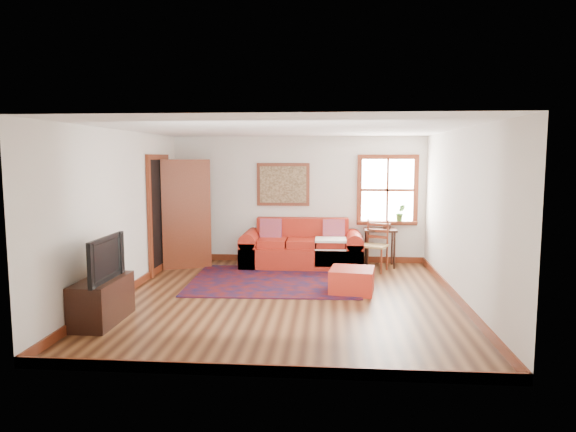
# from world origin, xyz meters

# --- Properties ---
(ground) EXTENTS (5.50, 5.50, 0.00)m
(ground) POSITION_xyz_m (0.00, 0.00, 0.00)
(ground) COLOR #3C1E10
(ground) RESTS_ON ground
(room_envelope) EXTENTS (5.04, 5.54, 2.52)m
(room_envelope) POSITION_xyz_m (0.00, 0.02, 1.65)
(room_envelope) COLOR silver
(room_envelope) RESTS_ON ground
(window) EXTENTS (1.18, 0.20, 1.38)m
(window) POSITION_xyz_m (1.78, 2.70, 1.31)
(window) COLOR white
(window) RESTS_ON ground
(doorway) EXTENTS (0.89, 1.08, 2.14)m
(doorway) POSITION_xyz_m (-2.21, 1.78, 1.07)
(doorway) COLOR black
(doorway) RESTS_ON ground
(framed_artwork) EXTENTS (1.05, 0.07, 0.85)m
(framed_artwork) POSITION_xyz_m (-0.30, 2.71, 1.55)
(framed_artwork) COLOR maroon
(framed_artwork) RESTS_ON ground
(persian_rug) EXTENTS (2.86, 2.32, 0.02)m
(persian_rug) POSITION_xyz_m (-0.30, 1.06, 0.01)
(persian_rug) COLOR #550E0C
(persian_rug) RESTS_ON ground
(red_leather_sofa) EXTENTS (2.31, 0.95, 0.90)m
(red_leather_sofa) POSITION_xyz_m (0.10, 2.30, 0.30)
(red_leather_sofa) COLOR #AD2516
(red_leather_sofa) RESTS_ON ground
(red_ottoman) EXTENTS (0.74, 0.74, 0.38)m
(red_ottoman) POSITION_xyz_m (0.98, 0.43, 0.19)
(red_ottoman) COLOR #AD2516
(red_ottoman) RESTS_ON ground
(side_table) EXTENTS (0.61, 0.46, 0.73)m
(side_table) POSITION_xyz_m (1.59, 2.38, 0.61)
(side_table) COLOR black
(side_table) RESTS_ON ground
(ladder_back_chair) EXTENTS (0.56, 0.55, 0.94)m
(ladder_back_chair) POSITION_xyz_m (1.48, 2.04, 0.51)
(ladder_back_chair) COLOR tan
(ladder_back_chair) RESTS_ON ground
(media_cabinet) EXTENTS (0.46, 1.02, 0.56)m
(media_cabinet) POSITION_xyz_m (-2.26, -1.27, 0.28)
(media_cabinet) COLOR black
(media_cabinet) RESTS_ON ground
(television) EXTENTS (0.13, 0.97, 0.56)m
(television) POSITION_xyz_m (-2.24, -1.35, 0.84)
(television) COLOR black
(television) RESTS_ON media_cabinet
(candle_hurricane) EXTENTS (0.12, 0.12, 0.18)m
(candle_hurricane) POSITION_xyz_m (-2.21, -0.90, 0.64)
(candle_hurricane) COLOR silver
(candle_hurricane) RESTS_ON media_cabinet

